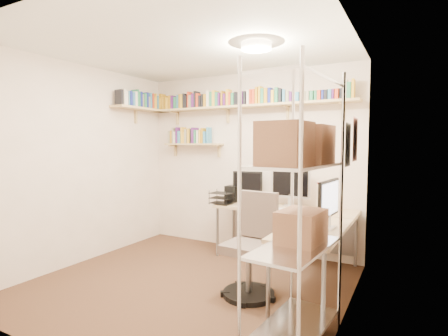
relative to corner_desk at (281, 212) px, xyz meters
The scene contains 6 objects.
ground 1.39m from the corner_desk, 125.23° to the right, with size 3.20×3.20×0.00m, color #432C1C.
room_shell 1.48m from the corner_desk, 125.08° to the right, with size 3.24×3.04×2.52m.
wall_shelves 1.76m from the corner_desk, 164.05° to the left, with size 3.12×1.09×0.80m.
corner_desk is the anchor object (origin of this frame).
office_chair 0.91m from the corner_desk, 89.33° to the right, with size 0.54×0.55×1.02m.
wire_rack 1.77m from the corner_desk, 66.59° to the right, with size 0.51×0.92×2.06m.
Camera 1 is at (2.11, -3.01, 1.51)m, focal length 28.00 mm.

